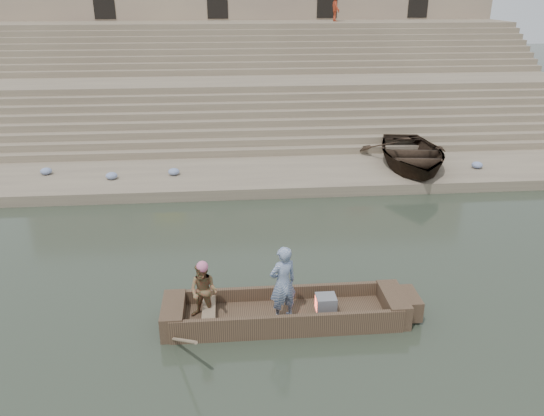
{
  "coord_description": "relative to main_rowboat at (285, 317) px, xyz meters",
  "views": [
    {
      "loc": [
        -1.7,
        -12.05,
        7.2
      ],
      "look_at": [
        -0.49,
        1.81,
        1.4
      ],
      "focal_mm": 35.17,
      "sensor_mm": 36.0,
      "label": 1
    }
  ],
  "objects": [
    {
      "name": "television",
      "position": [
        0.93,
        0.0,
        0.31
      ],
      "size": [
        0.46,
        0.42,
        0.4
      ],
      "color": "slate",
      "rests_on": "main_rowboat"
    },
    {
      "name": "upper_landing",
      "position": [
        0.49,
        24.19,
        2.49
      ],
      "size": [
        32.0,
        3.0,
        5.2
      ],
      "primitive_type": "cube",
      "color": "gray",
      "rests_on": "ground"
    },
    {
      "name": "beached_rowboat",
      "position": [
        6.23,
        9.79,
        0.83
      ],
      "size": [
        4.31,
        5.62,
        1.08
      ],
      "primitive_type": "imported",
      "rotation": [
        0.0,
        0.0,
        -0.12
      ],
      "color": "#2D2116",
      "rests_on": "lower_landing"
    },
    {
      "name": "lower_landing",
      "position": [
        0.49,
        9.69,
        0.09
      ],
      "size": [
        32.0,
        4.0,
        0.4
      ],
      "primitive_type": "cube",
      "color": "gray",
      "rests_on": "ground"
    },
    {
      "name": "main_rowboat",
      "position": [
        0.0,
        0.0,
        0.0
      ],
      "size": [
        5.0,
        1.3,
        0.22
      ],
      "primitive_type": "cube",
      "color": "brown",
      "rests_on": "ground"
    },
    {
      "name": "pedestrian",
      "position": [
        5.75,
        24.03,
        5.94
      ],
      "size": [
        0.68,
        1.12,
        1.69
      ],
      "primitive_type": "imported",
      "rotation": [
        0.0,
        0.0,
        1.62
      ],
      "color": "maroon",
      "rests_on": "upper_landing"
    },
    {
      "name": "rowing_man",
      "position": [
        -1.84,
        -0.02,
        0.8
      ],
      "size": [
        0.81,
        0.73,
        1.37
      ],
      "primitive_type": "imported",
      "rotation": [
        0.0,
        0.0,
        -0.39
      ],
      "color": "#27753B",
      "rests_on": "main_rowboat"
    },
    {
      "name": "rowboat_trim",
      "position": [
        0.21,
        -0.01,
        0.2
      ],
      "size": [
        6.04,
        2.63,
        2.04
      ],
      "color": "brown",
      "rests_on": "ground"
    },
    {
      "name": "ghat_steps",
      "position": [
        0.49,
        18.88,
        1.69
      ],
      "size": [
        32.0,
        11.0,
        5.2
      ],
      "color": "gray",
      "rests_on": "ground"
    },
    {
      "name": "standing_man",
      "position": [
        -0.08,
        -0.17,
        1.01
      ],
      "size": [
        0.77,
        0.65,
        1.8
      ],
      "primitive_type": "imported",
      "rotation": [
        0.0,
        0.0,
        3.54
      ],
      "color": "navy",
      "rests_on": "main_rowboat"
    },
    {
      "name": "mid_landing",
      "position": [
        0.49,
        17.19,
        1.29
      ],
      "size": [
        32.0,
        3.0,
        2.8
      ],
      "primitive_type": "cube",
      "color": "gray",
      "rests_on": "ground"
    },
    {
      "name": "cloth_bundles",
      "position": [
        -0.3,
        9.6,
        0.42
      ],
      "size": [
        17.58,
        1.22,
        0.26
      ],
      "color": "#3F5999",
      "rests_on": "lower_landing"
    },
    {
      "name": "ground",
      "position": [
        0.49,
        1.69,
        -0.11
      ],
      "size": [
        120.0,
        120.0,
        0.0
      ],
      "primitive_type": "plane",
      "color": "#293226",
      "rests_on": "ground"
    },
    {
      "name": "building_wall",
      "position": [
        0.49,
        28.19,
        5.49
      ],
      "size": [
        32.0,
        5.07,
        11.2
      ],
      "color": "tan",
      "rests_on": "ground"
    }
  ]
}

